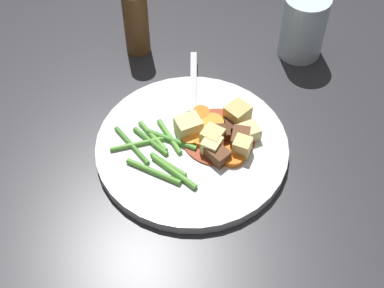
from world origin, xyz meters
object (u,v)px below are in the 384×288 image
(meat_chunk_3, at_px, (231,125))
(pepper_mill, at_px, (136,22))
(potato_chunk_5, at_px, (248,132))
(dinner_plate, at_px, (192,147))
(potato_chunk_0, at_px, (242,147))
(potato_chunk_1, at_px, (188,126))
(meat_chunk_2, at_px, (240,139))
(water_glass, at_px, (303,26))
(potato_chunk_4, at_px, (212,137))
(meat_chunk_1, at_px, (223,133))
(meat_chunk_0, at_px, (217,155))
(potato_chunk_3, at_px, (237,114))
(carrot_slice_0, at_px, (201,114))
(carrot_slice_4, at_px, (191,138))
(carrot_slice_1, at_px, (233,156))
(potato_chunk_2, at_px, (212,146))
(carrot_slice_3, at_px, (201,138))
(fork, at_px, (193,93))
(carrot_slice_2, at_px, (212,124))

(meat_chunk_3, bearing_deg, pepper_mill, 100.94)
(potato_chunk_5, bearing_deg, dinner_plate, 162.11)
(potato_chunk_0, relative_size, potato_chunk_1, 0.79)
(potato_chunk_5, relative_size, meat_chunk_2, 0.93)
(potato_chunk_0, bearing_deg, water_glass, 37.71)
(meat_chunk_2, bearing_deg, potato_chunk_5, 18.90)
(potato_chunk_4, distance_m, potato_chunk_5, 0.05)
(dinner_plate, height_order, meat_chunk_1, meat_chunk_1)
(potato_chunk_4, bearing_deg, meat_chunk_0, -104.69)
(potato_chunk_0, relative_size, potato_chunk_3, 0.87)
(meat_chunk_2, bearing_deg, potato_chunk_3, 65.42)
(carrot_slice_0, relative_size, carrot_slice_4, 0.97)
(potato_chunk_5, relative_size, meat_chunk_0, 0.94)
(carrot_slice_0, bearing_deg, carrot_slice_1, -87.84)
(potato_chunk_3, relative_size, meat_chunk_1, 1.46)
(meat_chunk_1, distance_m, water_glass, 0.25)
(meat_chunk_3, bearing_deg, potato_chunk_1, 160.28)
(potato_chunk_0, height_order, meat_chunk_0, potato_chunk_0)
(meat_chunk_3, bearing_deg, potato_chunk_2, -151.42)
(dinner_plate, distance_m, carrot_slice_4, 0.01)
(carrot_slice_1, height_order, potato_chunk_2, potato_chunk_2)
(carrot_slice_3, distance_m, potato_chunk_5, 0.07)
(potato_chunk_0, relative_size, meat_chunk_1, 1.26)
(potato_chunk_5, distance_m, pepper_mill, 0.27)
(carrot_slice_3, distance_m, fork, 0.09)
(potato_chunk_4, distance_m, fork, 0.10)
(potato_chunk_5, height_order, meat_chunk_0, potato_chunk_5)
(carrot_slice_2, height_order, carrot_slice_3, carrot_slice_2)
(carrot_slice_4, distance_m, meat_chunk_3, 0.06)
(carrot_slice_0, bearing_deg, carrot_slice_3, -117.88)
(potato_chunk_3, distance_m, meat_chunk_2, 0.05)
(meat_chunk_1, relative_size, meat_chunk_2, 0.68)
(carrot_slice_1, xyz_separation_m, potato_chunk_4, (-0.01, 0.04, 0.01))
(carrot_slice_4, distance_m, water_glass, 0.28)
(dinner_plate, distance_m, carrot_slice_0, 0.06)
(carrot_slice_4, bearing_deg, dinner_plate, -102.05)
(potato_chunk_1, xyz_separation_m, meat_chunk_3, (0.06, -0.02, -0.01))
(potato_chunk_1, bearing_deg, fork, 57.68)
(potato_chunk_4, height_order, meat_chunk_1, potato_chunk_4)
(potato_chunk_5, bearing_deg, carrot_slice_2, 132.44)
(fork, bearing_deg, meat_chunk_3, -78.66)
(meat_chunk_2, height_order, pepper_mill, pepper_mill)
(carrot_slice_0, relative_size, potato_chunk_1, 0.71)
(carrot_slice_4, xyz_separation_m, meat_chunk_2, (0.06, -0.04, 0.01))
(meat_chunk_3, xyz_separation_m, water_glass, (0.20, 0.11, 0.03))
(meat_chunk_0, xyz_separation_m, meat_chunk_2, (0.04, 0.01, 0.00))
(carrot_slice_2, height_order, potato_chunk_5, potato_chunk_5)
(carrot_slice_1, bearing_deg, pepper_mill, 94.08)
(potato_chunk_2, xyz_separation_m, potato_chunk_3, (0.06, 0.04, 0.00))
(carrot_slice_2, relative_size, meat_chunk_2, 1.09)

